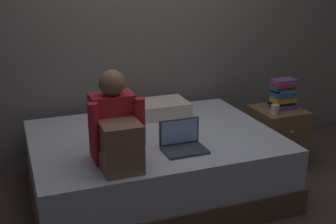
{
  "coord_description": "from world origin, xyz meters",
  "views": [
    {
      "loc": [
        -1.26,
        -2.85,
        1.83
      ],
      "look_at": [
        -0.15,
        0.1,
        0.78
      ],
      "focal_mm": 46.45,
      "sensor_mm": 36.0,
      "label": 1
    }
  ],
  "objects_px": {
    "bed": "(154,164)",
    "laptop": "(182,143)",
    "mug": "(275,110)",
    "nightstand": "(277,137)",
    "pillow": "(157,108)",
    "book_stack": "(283,94)",
    "person_sitting": "(116,130)"
  },
  "relations": [
    {
      "from": "laptop",
      "to": "book_stack",
      "type": "distance_m",
      "value": 1.33
    },
    {
      "from": "person_sitting",
      "to": "laptop",
      "type": "bearing_deg",
      "value": 6.63
    },
    {
      "from": "laptop",
      "to": "book_stack",
      "type": "bearing_deg",
      "value": 22.28
    },
    {
      "from": "book_stack",
      "to": "bed",
      "type": "bearing_deg",
      "value": -174.24
    },
    {
      "from": "bed",
      "to": "laptop",
      "type": "xyz_separation_m",
      "value": [
        0.1,
        -0.37,
        0.32
      ]
    },
    {
      "from": "nightstand",
      "to": "mug",
      "type": "xyz_separation_m",
      "value": [
        -0.13,
        -0.12,
        0.33
      ]
    },
    {
      "from": "laptop",
      "to": "mug",
      "type": "bearing_deg",
      "value": 19.57
    },
    {
      "from": "laptop",
      "to": "nightstand",
      "type": "bearing_deg",
      "value": 22.64
    },
    {
      "from": "laptop",
      "to": "mug",
      "type": "distance_m",
      "value": 1.13
    },
    {
      "from": "person_sitting",
      "to": "mug",
      "type": "bearing_deg",
      "value": 15.48
    },
    {
      "from": "nightstand",
      "to": "book_stack",
      "type": "relative_size",
      "value": 2.0
    },
    {
      "from": "book_stack",
      "to": "mug",
      "type": "relative_size",
      "value": 3.14
    },
    {
      "from": "person_sitting",
      "to": "pillow",
      "type": "distance_m",
      "value": 1.08
    },
    {
      "from": "pillow",
      "to": "book_stack",
      "type": "distance_m",
      "value": 1.19
    },
    {
      "from": "nightstand",
      "to": "pillow",
      "type": "bearing_deg",
      "value": 163.89
    },
    {
      "from": "person_sitting",
      "to": "nightstand",
      "type": "bearing_deg",
      "value": 18.05
    },
    {
      "from": "laptop",
      "to": "mug",
      "type": "height_order",
      "value": "laptop"
    },
    {
      "from": "laptop",
      "to": "pillow",
      "type": "relative_size",
      "value": 0.57
    },
    {
      "from": "nightstand",
      "to": "book_stack",
      "type": "bearing_deg",
      "value": 8.74
    },
    {
      "from": "person_sitting",
      "to": "pillow",
      "type": "bearing_deg",
      "value": 55.47
    },
    {
      "from": "laptop",
      "to": "book_stack",
      "type": "relative_size",
      "value": 1.13
    },
    {
      "from": "laptop",
      "to": "book_stack",
      "type": "height_order",
      "value": "book_stack"
    },
    {
      "from": "laptop",
      "to": "book_stack",
      "type": "xyz_separation_m",
      "value": [
        1.23,
        0.5,
        0.12
      ]
    },
    {
      "from": "book_stack",
      "to": "mug",
      "type": "distance_m",
      "value": 0.23
    },
    {
      "from": "person_sitting",
      "to": "mug",
      "type": "relative_size",
      "value": 7.28
    },
    {
      "from": "mug",
      "to": "pillow",
      "type": "bearing_deg",
      "value": 155.8
    },
    {
      "from": "bed",
      "to": "nightstand",
      "type": "height_order",
      "value": "nightstand"
    },
    {
      "from": "laptop",
      "to": "pillow",
      "type": "xyz_separation_m",
      "value": [
        0.09,
        0.82,
        0.01
      ]
    },
    {
      "from": "person_sitting",
      "to": "mug",
      "type": "height_order",
      "value": "person_sitting"
    },
    {
      "from": "bed",
      "to": "mug",
      "type": "height_order",
      "value": "mug"
    },
    {
      "from": "bed",
      "to": "mug",
      "type": "xyz_separation_m",
      "value": [
        1.17,
        0.01,
        0.35
      ]
    },
    {
      "from": "nightstand",
      "to": "pillow",
      "type": "relative_size",
      "value": 1.01
    }
  ]
}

